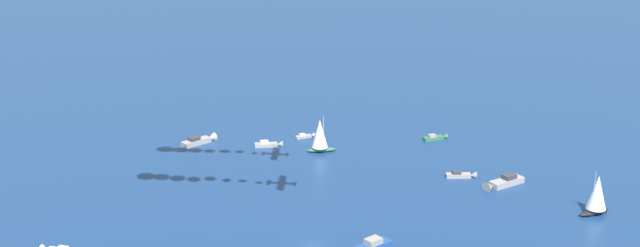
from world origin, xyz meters
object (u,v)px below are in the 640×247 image
(sailboat_inshore, at_px, (320,135))
(motorboat_outer_ring_f, at_px, (463,175))
(motorboat_far_stbd, at_px, (306,136))
(motorboat_far_port, at_px, (200,140))
(sailboat_trailing, at_px, (597,194))
(motorboat_outer_ring_d, at_px, (436,138))
(motorboat_outer_ring_a, at_px, (502,183))
(motorboat_mid_cluster, at_px, (270,144))

(sailboat_inshore, height_order, motorboat_outer_ring_f, sailboat_inshore)
(motorboat_outer_ring_f, bearing_deg, motorboat_far_stbd, -163.13)
(motorboat_far_port, bearing_deg, sailboat_inshore, 42.45)
(sailboat_trailing, bearing_deg, motorboat_outer_ring_d, 174.05)
(motorboat_far_stbd, distance_m, motorboat_outer_ring_a, 56.97)
(motorboat_far_port, xyz_separation_m, motorboat_mid_cluster, (12.90, 13.46, -0.21))
(motorboat_far_port, bearing_deg, motorboat_mid_cluster, 46.23)
(motorboat_far_port, height_order, motorboat_outer_ring_d, motorboat_far_port)
(motorboat_outer_ring_a, height_order, motorboat_outer_ring_d, motorboat_outer_ring_a)
(sailboat_trailing, bearing_deg, motorboat_far_port, -152.35)
(motorboat_outer_ring_f, bearing_deg, motorboat_outer_ring_a, 20.22)
(motorboat_far_stbd, height_order, sailboat_inshore, sailboat_inshore)
(motorboat_far_stbd, distance_m, motorboat_outer_ring_f, 47.14)
(sailboat_inshore, xyz_separation_m, motorboat_outer_ring_f, (33.99, 17.06, -3.85))
(sailboat_inshore, distance_m, motorboat_mid_cluster, 14.19)
(sailboat_trailing, distance_m, motorboat_outer_ring_a, 23.00)
(motorboat_far_port, height_order, motorboat_mid_cluster, motorboat_far_port)
(sailboat_inshore, bearing_deg, sailboat_trailing, 20.91)
(motorboat_far_stbd, height_order, motorboat_outer_ring_a, motorboat_outer_ring_a)
(motorboat_outer_ring_f, bearing_deg, motorboat_far_port, -146.10)
(sailboat_trailing, distance_m, motorboat_mid_cluster, 83.37)
(motorboat_mid_cluster, height_order, motorboat_outer_ring_d, motorboat_mid_cluster)
(motorboat_far_port, xyz_separation_m, sailboat_inshore, (23.76, 21.74, 3.63))
(motorboat_outer_ring_a, xyz_separation_m, motorboat_outer_ring_f, (-9.24, -3.40, -0.29))
(motorboat_far_port, xyz_separation_m, sailboat_trailing, (89.24, 46.75, 3.74))
(sailboat_inshore, bearing_deg, motorboat_outer_ring_f, 26.66)
(motorboat_outer_ring_a, bearing_deg, motorboat_far_port, -147.79)
(motorboat_far_stbd, height_order, motorboat_outer_ring_d, motorboat_outer_ring_d)
(sailboat_inshore, relative_size, motorboat_outer_ring_d, 1.35)
(motorboat_far_port, relative_size, sailboat_inshore, 1.05)
(motorboat_mid_cluster, bearing_deg, motorboat_outer_ring_a, 27.98)
(motorboat_far_port, height_order, motorboat_outer_ring_f, motorboat_far_port)
(motorboat_far_stbd, xyz_separation_m, sailboat_inshore, (11.12, -3.38, 3.99))
(motorboat_outer_ring_f, bearing_deg, sailboat_trailing, 14.17)
(motorboat_far_port, distance_m, motorboat_mid_cluster, 18.65)
(sailboat_inshore, distance_m, motorboat_outer_ring_a, 47.96)
(motorboat_far_stbd, relative_size, sailboat_trailing, 0.56)
(motorboat_outer_ring_a, relative_size, motorboat_outer_ring_d, 1.55)
(motorboat_far_port, distance_m, motorboat_far_stbd, 28.12)
(motorboat_far_stbd, bearing_deg, sailboat_inshore, -16.92)
(motorboat_far_stbd, xyz_separation_m, motorboat_mid_cluster, (0.26, -11.66, 0.15))
(motorboat_outer_ring_d, relative_size, motorboat_outer_ring_f, 1.02)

